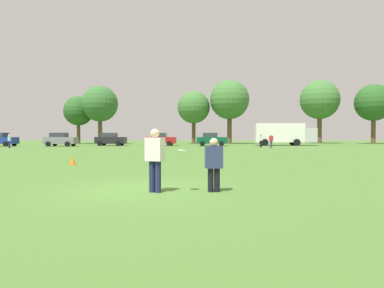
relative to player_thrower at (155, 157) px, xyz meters
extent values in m
plane|color=#47702D|center=(-0.29, 0.52, -0.93)|extent=(182.74, 182.74, 0.00)
cylinder|color=#1E234C|center=(-0.08, 0.04, -0.52)|extent=(0.16, 0.16, 0.82)
cylinder|color=#1E234C|center=(0.08, -0.04, -0.52)|extent=(0.16, 0.16, 0.82)
cube|color=silver|center=(0.00, 0.00, 0.19)|extent=(0.54, 0.44, 0.61)
sphere|color=#D8AD8C|center=(0.00, 0.00, 0.61)|extent=(0.23, 0.23, 0.23)
cylinder|color=black|center=(1.63, 0.10, -0.62)|extent=(0.15, 0.15, 0.63)
cylinder|color=black|center=(1.46, 0.07, -0.62)|extent=(0.15, 0.15, 0.63)
cube|color=navy|center=(1.54, 0.09, -0.02)|extent=(0.48, 0.32, 0.58)
sphere|color=#D8AD8C|center=(1.54, 0.09, 0.38)|extent=(0.22, 0.22, 0.22)
cylinder|color=white|center=(0.73, 0.06, 0.16)|extent=(0.27, 0.27, 0.07)
cube|color=#D8590C|center=(-5.09, 8.51, -0.92)|extent=(0.32, 0.32, 0.03)
cone|color=orange|center=(-5.09, 8.51, -0.68)|extent=(0.24, 0.24, 0.45)
cube|color=navy|center=(-25.00, 38.04, -0.15)|extent=(4.30, 2.04, 0.90)
cylinder|color=black|center=(-23.64, 38.96, -0.60)|extent=(0.67, 0.26, 0.66)
cylinder|color=black|center=(-23.76, 36.97, -0.60)|extent=(0.67, 0.26, 0.66)
cube|color=slate|center=(-16.90, 38.09, -0.15)|extent=(4.30, 2.04, 0.90)
cube|color=#2D333D|center=(-17.15, 38.10, 0.57)|extent=(2.09, 1.75, 0.64)
cylinder|color=black|center=(-15.54, 39.01, -0.60)|extent=(0.67, 0.26, 0.66)
cylinder|color=black|center=(-15.66, 37.02, -0.60)|extent=(0.67, 0.26, 0.66)
cylinder|color=black|center=(-18.14, 39.16, -0.60)|extent=(0.67, 0.26, 0.66)
cylinder|color=black|center=(-18.26, 37.17, -0.60)|extent=(0.67, 0.26, 0.66)
cube|color=black|center=(-10.74, 40.56, -0.15)|extent=(4.30, 2.04, 0.90)
cube|color=#2D333D|center=(-10.99, 40.57, 0.57)|extent=(2.09, 1.75, 0.64)
cylinder|color=black|center=(-9.39, 41.48, -0.60)|extent=(0.67, 0.26, 0.66)
cylinder|color=black|center=(-9.50, 39.49, -0.60)|extent=(0.67, 0.26, 0.66)
cylinder|color=black|center=(-11.99, 41.63, -0.60)|extent=(0.67, 0.26, 0.66)
cylinder|color=black|center=(-12.10, 39.64, -0.60)|extent=(0.67, 0.26, 0.66)
cube|color=maroon|center=(-3.67, 40.67, -0.15)|extent=(4.30, 2.04, 0.90)
cube|color=#2D333D|center=(-3.92, 40.68, 0.57)|extent=(2.09, 1.75, 0.64)
cylinder|color=black|center=(-2.31, 41.59, -0.60)|extent=(0.67, 0.26, 0.66)
cylinder|color=black|center=(-2.43, 39.59, -0.60)|extent=(0.67, 0.26, 0.66)
cylinder|color=black|center=(-4.91, 41.74, -0.60)|extent=(0.67, 0.26, 0.66)
cylinder|color=black|center=(-5.03, 39.74, -0.60)|extent=(0.67, 0.26, 0.66)
cube|color=#0C4C2D|center=(3.51, 39.59, -0.15)|extent=(4.30, 2.04, 0.90)
cube|color=#2D333D|center=(3.26, 39.60, 0.57)|extent=(2.09, 1.75, 0.64)
cylinder|color=black|center=(4.87, 40.51, -0.60)|extent=(0.67, 0.26, 0.66)
cylinder|color=black|center=(4.76, 38.52, -0.60)|extent=(0.67, 0.26, 0.66)
cylinder|color=black|center=(2.27, 40.66, -0.60)|extent=(0.67, 0.26, 0.66)
cylinder|color=black|center=(2.16, 38.67, -0.60)|extent=(0.67, 0.26, 0.66)
cube|color=white|center=(13.24, 41.50, 0.90)|extent=(6.93, 2.89, 2.70)
cube|color=#B2B2B7|center=(17.44, 41.26, 0.55)|extent=(1.93, 2.40, 2.00)
cylinder|color=black|center=(15.53, 42.74, -0.45)|extent=(0.97, 0.34, 0.96)
cylinder|color=black|center=(15.37, 40.01, -0.45)|extent=(0.97, 0.34, 0.96)
cylinder|color=black|center=(11.12, 43.00, -0.45)|extent=(0.97, 0.34, 0.96)
cylinder|color=black|center=(10.96, 40.26, -0.45)|extent=(0.97, 0.34, 0.96)
cylinder|color=black|center=(9.25, 34.05, -0.52)|extent=(0.15, 0.15, 0.82)
cylinder|color=black|center=(9.20, 34.21, -0.52)|extent=(0.15, 0.15, 0.82)
cube|color=silver|center=(9.23, 34.13, 0.18)|extent=(0.39, 0.50, 0.58)
sphere|color=#8C664C|center=(9.23, 34.13, 0.57)|extent=(0.22, 0.22, 0.22)
cylinder|color=#4C4C51|center=(10.02, 32.31, -0.52)|extent=(0.15, 0.15, 0.82)
cylinder|color=#4C4C51|center=(10.17, 32.39, -0.52)|extent=(0.15, 0.15, 0.82)
cube|color=red|center=(10.10, 32.35, 0.18)|extent=(0.51, 0.44, 0.58)
sphere|color=#D8AD8C|center=(10.10, 32.35, 0.58)|extent=(0.22, 0.22, 0.22)
cylinder|color=#1E234C|center=(-20.40, 31.54, -0.53)|extent=(0.15, 0.15, 0.82)
cylinder|color=#1E234C|center=(-20.35, 31.38, -0.53)|extent=(0.15, 0.15, 0.82)
cube|color=#9EC6E5|center=(-20.37, 31.46, 0.17)|extent=(0.37, 0.50, 0.58)
sphere|color=beige|center=(-20.37, 31.46, 0.57)|extent=(0.22, 0.22, 0.22)
cylinder|color=brown|center=(-19.14, 52.19, 0.84)|extent=(0.59, 0.59, 3.56)
sphere|color=#285623|center=(-19.14, 52.19, 4.78)|extent=(5.08, 5.08, 5.08)
cylinder|color=brown|center=(-15.06, 51.05, 1.20)|extent=(0.71, 0.71, 4.26)
sphere|color=#33662D|center=(-15.06, 51.05, 5.92)|extent=(6.09, 6.09, 6.09)
cylinder|color=brown|center=(0.96, 52.81, 1.06)|extent=(0.66, 0.66, 3.98)
sphere|color=#3D7033|center=(0.96, 52.81, 5.46)|extent=(5.68, 5.68, 5.68)
cylinder|color=brown|center=(7.18, 52.06, 1.45)|extent=(0.79, 0.79, 4.76)
sphere|color=#3D7033|center=(7.18, 52.06, 6.72)|extent=(6.80, 6.80, 6.80)
cylinder|color=brown|center=(23.79, 54.90, 1.53)|extent=(0.82, 0.82, 4.92)
sphere|color=#3D7033|center=(23.79, 54.90, 6.97)|extent=(7.03, 7.03, 7.03)
cylinder|color=brown|center=(31.94, 51.75, 1.28)|extent=(0.74, 0.74, 4.42)
sphere|color=#285623|center=(31.94, 51.75, 6.17)|extent=(6.32, 6.32, 6.32)
camera|label=1|loc=(1.02, -9.17, 0.56)|focal=32.99mm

